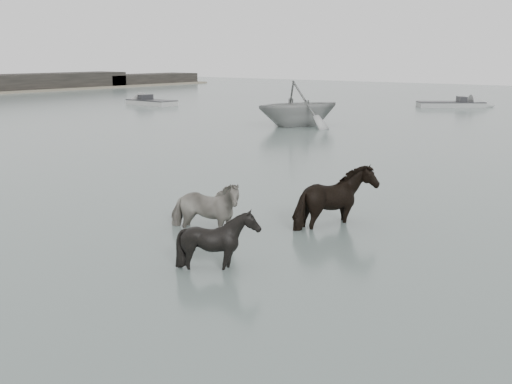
# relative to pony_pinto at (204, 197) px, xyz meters

# --- Properties ---
(ground) EXTENTS (140.00, 140.00, 0.00)m
(ground) POSITION_rel_pony_pinto_xyz_m (-0.02, -0.09, -0.73)
(ground) COLOR #4D5C55
(ground) RESTS_ON ground
(pony_pinto) EXTENTS (1.89, 1.33, 1.45)m
(pony_pinto) POSITION_rel_pony_pinto_xyz_m (0.00, 0.00, 0.00)
(pony_pinto) COLOR black
(pony_pinto) RESTS_ON ground
(pony_dark) EXTENTS (1.64, 1.85, 1.68)m
(pony_dark) POSITION_rel_pony_pinto_xyz_m (2.10, 1.99, 0.11)
(pony_dark) COLOR black
(pony_dark) RESTS_ON ground
(pony_black) EXTENTS (1.28, 1.17, 1.30)m
(pony_black) POSITION_rel_pony_pinto_xyz_m (1.89, -1.75, -0.08)
(pony_black) COLOR black
(pony_black) RESTS_ON ground
(rowboat_lead) EXTENTS (3.55, 4.67, 0.91)m
(rowboat_lead) POSITION_rel_pony_pinto_xyz_m (-13.04, 22.61, -0.27)
(rowboat_lead) COLOR #A3A39F
(rowboat_lead) RESTS_ON ground
(rowboat_trail) EXTENTS (5.65, 5.98, 2.49)m
(rowboat_trail) POSITION_rel_pony_pinto_xyz_m (-9.70, 18.17, 0.52)
(rowboat_trail) COLOR #9A9C9A
(rowboat_trail) RESTS_ON ground
(skiff_outer) EXTENTS (5.71, 1.91, 0.75)m
(skiff_outer) POSITION_rel_pony_pinto_xyz_m (-26.18, 23.32, -0.35)
(skiff_outer) COLOR #A4A4A0
(skiff_outer) RESTS_ON ground
(skiff_far) EXTENTS (6.06, 5.09, 0.75)m
(skiff_far) POSITION_rel_pony_pinto_xyz_m (-7.88, 34.97, -0.35)
(skiff_far) COLOR #939694
(skiff_far) RESTS_ON ground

